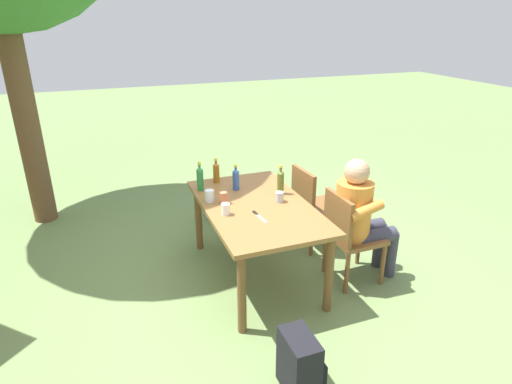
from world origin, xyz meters
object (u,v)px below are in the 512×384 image
object	(u,v)px
bottle_amber	(216,172)
backpack_by_near_side	(300,365)
dining_table	(256,214)
bottle_green	(200,178)
chair_near_left	(348,233)
chair_near_right	(312,203)
backpack_by_far_side	(219,203)
table_knife	(259,216)
bottle_olive	(281,182)
cup_steel	(279,197)
person_in_white_shirt	(360,214)
cup_white	(226,209)
cup_terracotta	(223,198)
cup_glass	(210,196)
bottle_blue	(236,179)

from	to	relation	value
bottle_amber	backpack_by_near_side	xyz separation A→B (m)	(-2.01, 0.03, -0.64)
dining_table	bottle_green	world-z (taller)	bottle_green
chair_near_left	bottle_amber	bearing A→B (deg)	43.14
chair_near_right	backpack_by_far_side	xyz separation A→B (m)	(0.99, 0.73, -0.30)
dining_table	chair_near_right	bearing A→B (deg)	-65.60
chair_near_left	table_knife	distance (m)	0.87
bottle_olive	bottle_green	bearing A→B (deg)	63.06
bottle_amber	cup_steel	bearing A→B (deg)	-148.99
bottle_green	table_knife	size ratio (longest dim) A/B	1.19
person_in_white_shirt	cup_white	size ratio (longest dim) A/B	11.79
bottle_green	backpack_by_near_side	world-z (taller)	bottle_green
bottle_amber	backpack_by_far_side	distance (m)	0.97
cup_terracotta	table_knife	xyz separation A→B (m)	(-0.36, -0.20, -0.05)
chair_near_right	backpack_by_far_side	world-z (taller)	chair_near_right
person_in_white_shirt	cup_glass	size ratio (longest dim) A/B	10.64
chair_near_right	cup_glass	size ratio (longest dim) A/B	7.85
cup_terracotta	bottle_olive	bearing A→B (deg)	-87.13
cup_terracotta	cup_steel	xyz separation A→B (m)	(-0.14, -0.48, -0.01)
cup_terracotta	cup_glass	bearing A→B (deg)	52.91
cup_steel	backpack_by_far_side	bearing A→B (deg)	8.19
dining_table	bottle_amber	size ratio (longest dim) A/B	6.15
cup_glass	dining_table	bearing A→B (deg)	-119.04
bottle_blue	backpack_by_near_side	size ratio (longest dim) A/B	0.58
backpack_by_far_side	backpack_by_near_side	bearing A→B (deg)	175.12
person_in_white_shirt	bottle_olive	distance (m)	0.78
dining_table	backpack_by_far_side	size ratio (longest dim) A/B	3.90
dining_table	cup_terracotta	bearing A→B (deg)	64.62
cup_glass	cup_white	xyz separation A→B (m)	(-0.31, -0.06, -0.01)
person_in_white_shirt	cup_steel	distance (m)	0.74
chair_near_left	backpack_by_far_side	xyz separation A→B (m)	(1.69, 0.73, -0.30)
cup_white	person_in_white_shirt	bearing A→B (deg)	-101.72
bottle_amber	cup_terracotta	bearing A→B (deg)	171.03
cup_white	table_knife	distance (m)	0.28
dining_table	cup_white	world-z (taller)	cup_white
bottle_blue	cup_glass	size ratio (longest dim) A/B	2.28
cup_steel	backpack_by_near_side	distance (m)	1.52
cup_glass	table_knife	bearing A→B (deg)	-145.40
bottle_green	bottle_olive	world-z (taller)	bottle_green
backpack_by_near_side	chair_near_left	bearing A→B (deg)	-43.48
dining_table	cup_terracotta	size ratio (longest dim) A/B	14.49
chair_near_right	bottle_blue	size ratio (longest dim) A/B	3.44
cup_terracotta	cup_glass	world-z (taller)	cup_glass
chair_near_left	cup_glass	xyz separation A→B (m)	(0.55, 1.12, 0.31)
chair_near_left	bottle_blue	world-z (taller)	bottle_blue
cup_white	table_knife	size ratio (longest dim) A/B	0.42
bottle_green	cup_white	world-z (taller)	bottle_green
cup_glass	table_knife	world-z (taller)	cup_glass
bottle_amber	bottle_olive	bearing A→B (deg)	-135.79
cup_terracotta	cup_steel	size ratio (longest dim) A/B	1.15
bottle_green	backpack_by_far_side	bearing A→B (deg)	-25.86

